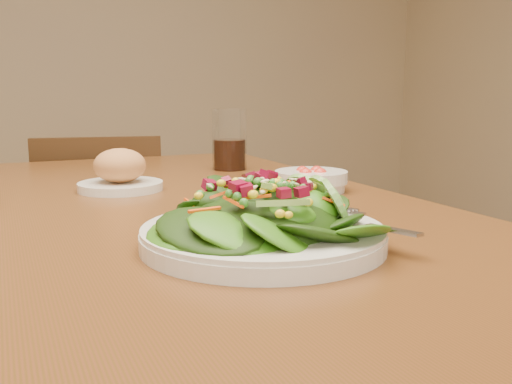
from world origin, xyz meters
TOP-DOWN VIEW (x-y plane):
  - dining_table at (0.00, 0.00)m, footprint 0.90×1.40m
  - chair_far at (0.06, 0.85)m, footprint 0.44×0.44m
  - salad_plate at (0.08, -0.29)m, footprint 0.30×0.29m
  - bread_plate at (-0.00, 0.17)m, footprint 0.16×0.16m
  - tomato_bowl at (0.32, 0.02)m, footprint 0.13×0.13m
  - drinking_glass at (0.29, 0.35)m, footprint 0.08×0.08m

SIDE VIEW (x-z plane):
  - chair_far at x=0.06m, z-range 0.02..0.83m
  - dining_table at x=0.00m, z-range 0.27..1.02m
  - tomato_bowl at x=0.32m, z-range 0.75..0.79m
  - salad_plate at x=0.08m, z-range 0.74..0.82m
  - bread_plate at x=0.00m, z-range 0.74..0.82m
  - drinking_glass at x=0.29m, z-range 0.74..0.88m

